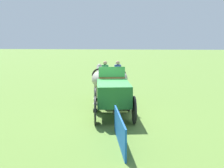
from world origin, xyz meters
name	(u,v)px	position (x,y,z in m)	size (l,w,h in m)	color
ground_plane	(113,117)	(0.00, 0.00, 0.00)	(220.00, 220.00, 0.00)	olive
show_wagon	(113,93)	(0.16, 0.03, 1.22)	(5.87, 2.44, 2.71)	#236B2D
draft_horse_near	(100,79)	(3.58, 1.27, 1.38)	(3.08, 1.31, 2.25)	#9E998E
draft_horse_off	(120,79)	(3.81, -0.01, 1.40)	(3.08, 1.26, 2.28)	#9E998E
sponsor_banner	(120,130)	(-3.54, -0.63, 0.55)	(3.20, 0.06, 1.10)	#1959B2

